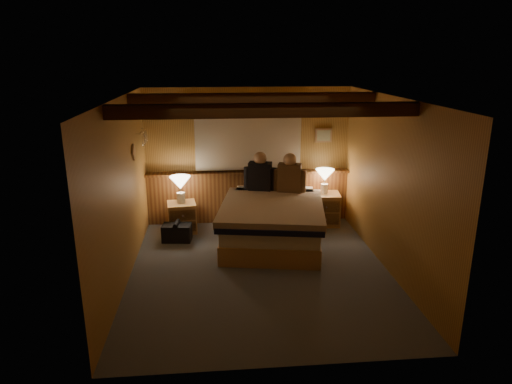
{
  "coord_description": "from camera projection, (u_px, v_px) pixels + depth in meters",
  "views": [
    {
      "loc": [
        -0.6,
        -5.82,
        2.91
      ],
      "look_at": [
        -0.01,
        0.4,
        1.04
      ],
      "focal_mm": 32.0,
      "sensor_mm": 36.0,
      "label": 1
    }
  ],
  "objects": [
    {
      "name": "nightstand_right",
      "position": [
        324.0,
        209.0,
        8.14
      ],
      "size": [
        0.57,
        0.52,
        0.57
      ],
      "rotation": [
        0.0,
        0.0,
        -0.11
      ],
      "color": "tan",
      "rests_on": "floor"
    },
    {
      "name": "duffel_bag",
      "position": [
        177.0,
        232.0,
        7.44
      ],
      "size": [
        0.49,
        0.33,
        0.33
      ],
      "rotation": [
        0.0,
        0.0,
        -0.11
      ],
      "color": "black",
      "rests_on": "floor"
    },
    {
      "name": "curtain_window",
      "position": [
        248.0,
        139.0,
        7.94
      ],
      "size": [
        2.18,
        0.09,
        1.11
      ],
      "color": "#432910",
      "rests_on": "wall_back"
    },
    {
      "name": "ceiling",
      "position": [
        260.0,
        98.0,
        5.76
      ],
      "size": [
        4.2,
        4.2,
        0.0
      ],
      "primitive_type": "plane",
      "rotation": [
        3.14,
        0.0,
        0.0
      ],
      "color": "tan",
      "rests_on": "wall_back"
    },
    {
      "name": "lamp_right",
      "position": [
        325.0,
        176.0,
        8.02
      ],
      "size": [
        0.33,
        0.33,
        0.43
      ],
      "color": "silver",
      "rests_on": "nightstand_right"
    },
    {
      "name": "person_left",
      "position": [
        260.0,
        174.0,
        7.81
      ],
      "size": [
        0.55,
        0.31,
        0.69
      ],
      "rotation": [
        0.0,
        0.0,
        -0.26
      ],
      "color": "black",
      "rests_on": "bed"
    },
    {
      "name": "wainscot",
      "position": [
        248.0,
        195.0,
        8.25
      ],
      "size": [
        3.6,
        0.23,
        0.94
      ],
      "color": "brown",
      "rests_on": "wall_back"
    },
    {
      "name": "bed",
      "position": [
        272.0,
        222.0,
        7.3
      ],
      "size": [
        1.86,
        2.25,
        0.69
      ],
      "rotation": [
        0.0,
        0.0,
        -0.17
      ],
      "color": "tan",
      "rests_on": "floor"
    },
    {
      "name": "wall_back",
      "position": [
        248.0,
        156.0,
        8.1
      ],
      "size": [
        3.6,
        0.0,
        3.6
      ],
      "primitive_type": "plane",
      "rotation": [
        1.57,
        0.0,
        0.0
      ],
      "color": "#B88C42",
      "rests_on": "floor"
    },
    {
      "name": "wall_left",
      "position": [
        123.0,
        192.0,
        5.94
      ],
      "size": [
        0.0,
        4.2,
        4.2
      ],
      "primitive_type": "plane",
      "rotation": [
        1.57,
        0.0,
        1.57
      ],
      "color": "#B88C42",
      "rests_on": "floor"
    },
    {
      "name": "coat_rail",
      "position": [
        144.0,
        136.0,
        7.32
      ],
      "size": [
        0.05,
        0.55,
        0.24
      ],
      "color": "silver",
      "rests_on": "wall_left"
    },
    {
      "name": "lamp_left",
      "position": [
        180.0,
        184.0,
        7.65
      ],
      "size": [
        0.35,
        0.35,
        0.46
      ],
      "color": "silver",
      "rests_on": "nightstand_left"
    },
    {
      "name": "nightstand_left",
      "position": [
        182.0,
        217.0,
        7.8
      ],
      "size": [
        0.52,
        0.48,
        0.52
      ],
      "rotation": [
        0.0,
        0.0,
        0.13
      ],
      "color": "tan",
      "rests_on": "floor"
    },
    {
      "name": "wall_front",
      "position": [
        284.0,
        254.0,
        4.1
      ],
      "size": [
        3.6,
        0.0,
        3.6
      ],
      "primitive_type": "plane",
      "rotation": [
        -1.57,
        0.0,
        0.0
      ],
      "color": "#B88C42",
      "rests_on": "floor"
    },
    {
      "name": "floor",
      "position": [
        260.0,
        270.0,
        6.45
      ],
      "size": [
        4.2,
        4.2,
        0.0
      ],
      "primitive_type": "plane",
      "color": "#545A64",
      "rests_on": "ground"
    },
    {
      "name": "person_right",
      "position": [
        289.0,
        176.0,
        7.72
      ],
      "size": [
        0.55,
        0.32,
        0.69
      ],
      "rotation": [
        0.0,
        0.0,
        -0.28
      ],
      "color": "brown",
      "rests_on": "bed"
    },
    {
      "name": "framed_print",
      "position": [
        324.0,
        135.0,
        8.1
      ],
      "size": [
        0.3,
        0.04,
        0.25
      ],
      "color": "tan",
      "rests_on": "wall_back"
    },
    {
      "name": "ceiling_beams",
      "position": [
        259.0,
        104.0,
        5.92
      ],
      "size": [
        3.6,
        1.65,
        0.16
      ],
      "color": "#432910",
      "rests_on": "ceiling"
    },
    {
      "name": "wall_right",
      "position": [
        390.0,
        185.0,
        6.26
      ],
      "size": [
        0.0,
        4.2,
        4.2
      ],
      "primitive_type": "plane",
      "rotation": [
        1.57,
        0.0,
        -1.57
      ],
      "color": "#B88C42",
      "rests_on": "floor"
    }
  ]
}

